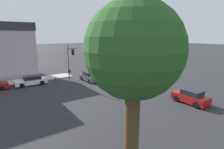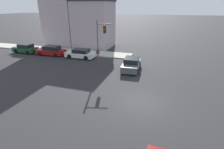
{
  "view_description": "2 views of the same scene",
  "coord_description": "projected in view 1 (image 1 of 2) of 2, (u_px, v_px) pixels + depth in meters",
  "views": [
    {
      "loc": [
        -17.58,
        15.34,
        7.26
      ],
      "look_at": [
        2.32,
        1.53,
        1.87
      ],
      "focal_mm": 28.0,
      "sensor_mm": 36.0,
      "label": 1
    },
    {
      "loc": [
        -12.71,
        -1.58,
        7.47
      ],
      "look_at": [
        1.92,
        3.15,
        1.36
      ],
      "focal_mm": 28.0,
      "sensor_mm": 36.0,
      "label": 2
    }
  ],
  "objects": [
    {
      "name": "parked_car_0",
      "position": [
        31.0,
        81.0,
        26.26
      ],
      "size": [
        2.02,
        4.42,
        1.37
      ],
      "rotation": [
        0.0,
        0.0,
        1.57
      ],
      "color": "silver",
      "rests_on": "ground_plane"
    },
    {
      "name": "crossing_car_1",
      "position": [
        190.0,
        97.0,
        19.09
      ],
      "size": [
        3.82,
        1.83,
        1.53
      ],
      "rotation": [
        0.0,
        0.0,
        0.0
      ],
      "color": "maroon",
      "rests_on": "ground_plane"
    },
    {
      "name": "crossing_car_0",
      "position": [
        90.0,
        76.0,
        28.64
      ],
      "size": [
        4.11,
        2.18,
        1.52
      ],
      "rotation": [
        0.0,
        0.0,
        3.19
      ],
      "color": "#4C5156",
      "rests_on": "ground_plane"
    },
    {
      "name": "traffic_signal",
      "position": [
        71.0,
        60.0,
        25.18
      ],
      "size": [
        0.86,
        1.85,
        5.98
      ],
      "rotation": [
        0.0,
        0.0,
        3.38
      ],
      "color": "#515456",
      "rests_on": "ground_plane"
    },
    {
      "name": "ground_plane",
      "position": [
        131.0,
        89.0,
        24.21
      ],
      "size": [
        300.0,
        300.0,
        0.0
      ],
      "primitive_type": "plane",
      "color": "#28282B"
    },
    {
      "name": "fire_hydrant",
      "position": [
        55.0,
        80.0,
        27.18
      ],
      "size": [
        0.22,
        0.22,
        0.92
      ],
      "color": "red",
      "rests_on": "ground_plane"
    },
    {
      "name": "street_tree",
      "position": [
        134.0,
        52.0,
        8.63
      ],
      "size": [
        5.01,
        5.01,
        9.08
      ],
      "color": "#4C3823",
      "rests_on": "ground_plane"
    }
  ]
}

